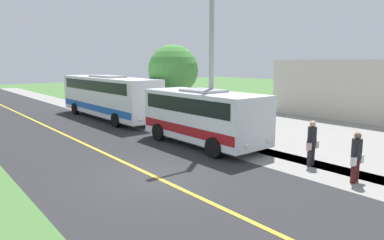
# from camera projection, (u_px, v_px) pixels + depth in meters

# --- Properties ---
(ground_plane) EXTENTS (120.00, 120.00, 0.00)m
(ground_plane) POSITION_uv_depth(u_px,v_px,m) (155.00, 177.00, 12.28)
(ground_plane) COLOR #477238
(road_surface) EXTENTS (8.00, 100.00, 0.01)m
(road_surface) POSITION_uv_depth(u_px,v_px,m) (155.00, 177.00, 12.27)
(road_surface) COLOR #28282B
(road_surface) RESTS_ON ground
(sidewalk) EXTENTS (2.40, 100.00, 0.01)m
(sidewalk) POSITION_uv_depth(u_px,v_px,m) (252.00, 153.00, 15.51)
(sidewalk) COLOR gray
(sidewalk) RESTS_ON ground
(road_centre_line) EXTENTS (0.16, 100.00, 0.00)m
(road_centre_line) POSITION_uv_depth(u_px,v_px,m) (155.00, 177.00, 12.27)
(road_centre_line) COLOR gold
(road_centre_line) RESTS_ON ground
(shuttle_bus_front) EXTENTS (2.73, 6.92, 2.74)m
(shuttle_bus_front) POSITION_uv_depth(u_px,v_px,m) (203.00, 114.00, 16.83)
(shuttle_bus_front) COLOR white
(shuttle_bus_front) RESTS_ON ground
(transit_bus_rear) EXTENTS (2.58, 11.20, 3.10)m
(transit_bus_rear) POSITION_uv_depth(u_px,v_px,m) (108.00, 95.00, 24.68)
(transit_bus_rear) COLOR white
(transit_bus_rear) RESTS_ON ground
(pedestrian_with_bags) EXTENTS (0.72, 0.34, 1.75)m
(pedestrian_with_bags) POSITION_uv_depth(u_px,v_px,m) (356.00, 156.00, 11.55)
(pedestrian_with_bags) COLOR #4C1919
(pedestrian_with_bags) RESTS_ON ground
(pedestrian_waiting) EXTENTS (0.72, 0.34, 1.80)m
(pedestrian_waiting) POSITION_uv_depth(u_px,v_px,m) (312.00, 142.00, 13.44)
(pedestrian_waiting) COLOR #262628
(pedestrian_waiting) RESTS_ON ground
(street_light_pole) EXTENTS (1.97, 0.24, 8.96)m
(street_light_pole) POSITION_uv_depth(u_px,v_px,m) (210.00, 44.00, 16.45)
(street_light_pole) COLOR #9E9EA3
(street_light_pole) RESTS_ON ground
(tree_curbside) EXTENTS (3.38, 3.38, 5.21)m
(tree_curbside) POSITION_uv_depth(u_px,v_px,m) (173.00, 70.00, 23.17)
(tree_curbside) COLOR brown
(tree_curbside) RESTS_ON ground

